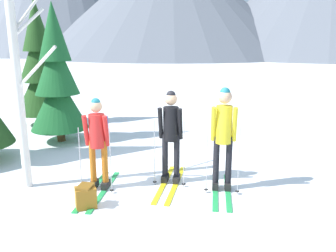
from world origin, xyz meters
The scene contains 8 objects.
ground_plane centered at (0.00, 0.00, 0.00)m, with size 400.00×400.00×0.00m, color white.
skier_in_red centered at (-1.09, -0.27, 0.92)m, with size 0.61×1.76×1.66m.
skier_in_black centered at (0.12, 0.25, 0.98)m, with size 0.61×1.79×1.74m.
skier_in_yellow centered at (1.07, 0.07, 1.04)m, with size 0.61×1.57×1.85m.
pine_tree_near centered at (-3.25, 2.46, 1.63)m, with size 1.48×1.48×3.57m.
pine_tree_mid centered at (-4.71, 4.14, 1.78)m, with size 1.61×1.61×3.89m.
birch_tree_tall centered at (-2.41, -0.42, 1.85)m, with size 0.88×0.65×3.57m.
backpack_on_snow_front centered at (-1.04, -1.02, 0.19)m, with size 0.40×0.37×0.38m.
Camera 1 is at (1.18, -5.78, 2.59)m, focal length 36.98 mm.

